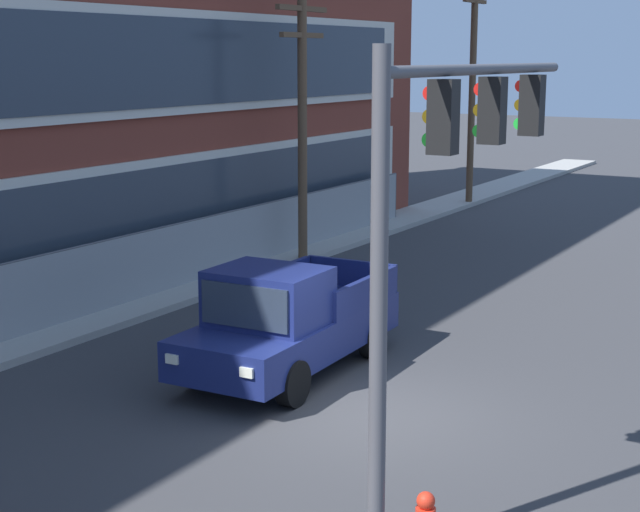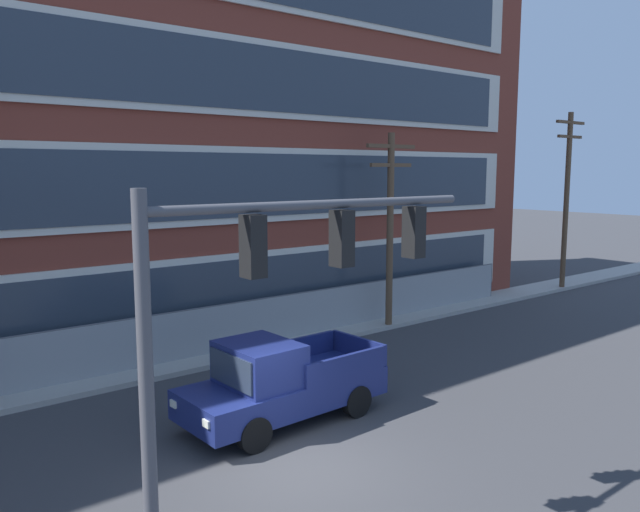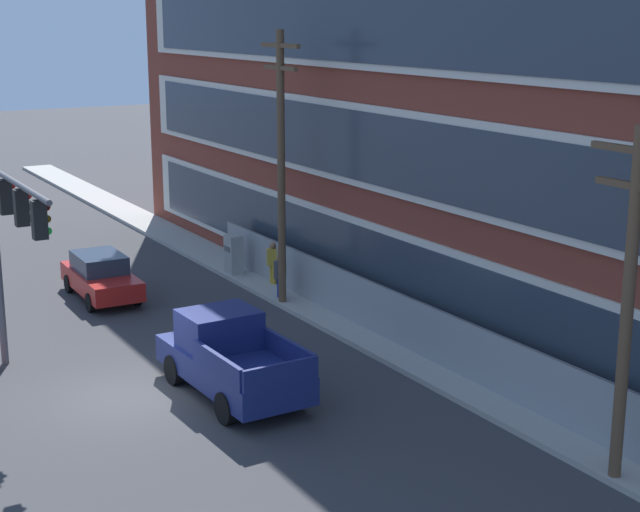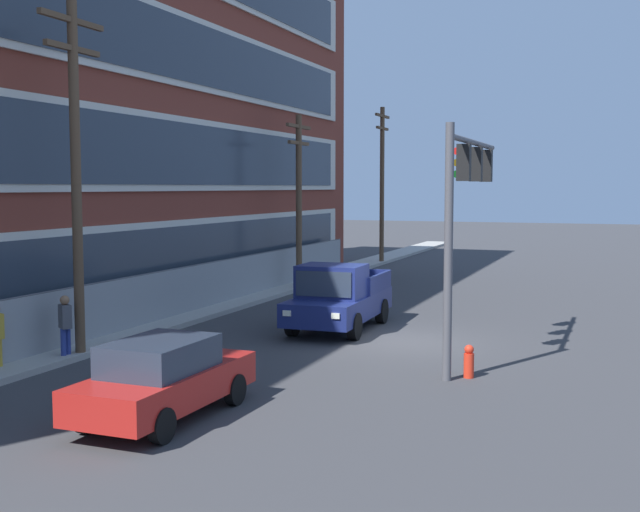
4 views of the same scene
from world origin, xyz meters
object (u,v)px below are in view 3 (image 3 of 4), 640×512
object	(u,v)px
pickup_truck_navy	(230,358)
electrical_cabinet	(234,257)
traffic_signal_mast	(11,226)
utility_pole_near_corner	(281,158)
pedestrian_near_cabinet	(280,275)
utility_pole_midblock	(629,291)
sedan_red	(101,276)
pedestrian_by_fence	(273,262)

from	to	relation	value
pickup_truck_navy	electrical_cabinet	distance (m)	11.55
traffic_signal_mast	pickup_truck_navy	xyz separation A→B (m)	(3.28, 4.54, -3.35)
utility_pole_near_corner	pedestrian_near_cabinet	xyz separation A→B (m)	(-0.41, 0.13, -4.05)
traffic_signal_mast	utility_pole_midblock	distance (m)	15.12
pickup_truck_navy	sedan_red	size ratio (longest dim) A/B	1.21
utility_pole_midblock	pedestrian_by_fence	distance (m)	17.31
electrical_cabinet	pedestrian_by_fence	distance (m)	2.08
utility_pole_near_corner	sedan_red	bearing A→B (deg)	-128.40
traffic_signal_mast	utility_pole_near_corner	distance (m)	9.88
electrical_cabinet	pedestrian_near_cabinet	size ratio (longest dim) A/B	0.96
utility_pole_near_corner	utility_pole_midblock	world-z (taller)	utility_pole_near_corner
traffic_signal_mast	utility_pole_near_corner	world-z (taller)	utility_pole_near_corner
electrical_cabinet	sedan_red	bearing A→B (deg)	-87.94
sedan_red	pedestrian_by_fence	bearing A→B (deg)	72.60
pickup_truck_navy	pedestrian_near_cabinet	size ratio (longest dim) A/B	3.10
pickup_truck_navy	pedestrian_by_fence	distance (m)	10.12
traffic_signal_mast	pedestrian_near_cabinet	bearing A→B (deg)	109.67
utility_pole_midblock	traffic_signal_mast	bearing A→B (deg)	-141.58
pickup_truck_navy	utility_pole_midblock	world-z (taller)	utility_pole_midblock
traffic_signal_mast	utility_pole_near_corner	size ratio (longest dim) A/B	0.67
utility_pole_midblock	pedestrian_near_cabinet	size ratio (longest dim) A/B	4.44
utility_pole_midblock	pedestrian_by_fence	world-z (taller)	utility_pole_midblock
utility_pole_near_corner	pedestrian_by_fence	distance (m)	4.65
traffic_signal_mast	utility_pole_midblock	bearing A→B (deg)	38.42
utility_pole_midblock	sedan_red	bearing A→B (deg)	-165.13
electrical_cabinet	pedestrian_near_cabinet	world-z (taller)	pedestrian_near_cabinet
utility_pole_near_corner	pickup_truck_navy	bearing A→B (deg)	-37.73
pedestrian_near_cabinet	utility_pole_midblock	bearing A→B (deg)	-0.49
pickup_truck_navy	traffic_signal_mast	bearing A→B (deg)	-125.85
sedan_red	utility_pole_near_corner	bearing A→B (deg)	51.60
pedestrian_near_cabinet	pedestrian_by_fence	bearing A→B (deg)	160.45
sedan_red	pedestrian_by_fence	world-z (taller)	pedestrian_by_fence
pedestrian_near_cabinet	pedestrian_by_fence	distance (m)	1.85
pedestrian_by_fence	sedan_red	bearing A→B (deg)	-107.40
traffic_signal_mast	pedestrian_near_cabinet	world-z (taller)	traffic_signal_mast
pickup_truck_navy	sedan_red	world-z (taller)	pickup_truck_navy
traffic_signal_mast	pedestrian_by_fence	xyz separation A→B (m)	(-5.15, 10.15, -3.35)
sedan_red	electrical_cabinet	bearing A→B (deg)	92.06
sedan_red	pedestrian_near_cabinet	world-z (taller)	pedestrian_near_cabinet
pickup_truck_navy	utility_pole_near_corner	size ratio (longest dim) A/B	0.58
sedan_red	utility_pole_near_corner	world-z (taller)	utility_pole_near_corner
pickup_truck_navy	utility_pole_midblock	bearing A→B (deg)	29.55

